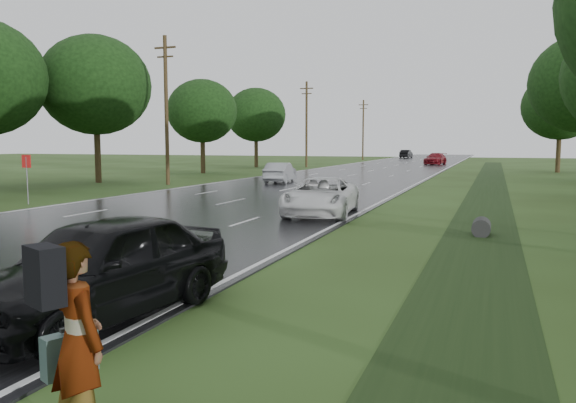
{
  "coord_description": "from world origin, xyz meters",
  "views": [
    {
      "loc": [
        11.84,
        -8.12,
        2.83
      ],
      "look_at": [
        6.74,
        5.67,
        1.3
      ],
      "focal_mm": 35.0,
      "sensor_mm": 36.0,
      "label": 1
    }
  ],
  "objects_px": {
    "dark_sedan": "(101,267)",
    "silver_sedan": "(280,173)",
    "white_pickup": "(321,196)",
    "road_sign": "(27,169)",
    "pedestrian": "(75,338)"
  },
  "relations": [
    {
      "from": "dark_sedan",
      "to": "silver_sedan",
      "type": "xyz_separation_m",
      "value": [
        -8.5,
        29.96,
        -0.12
      ]
    },
    {
      "from": "dark_sedan",
      "to": "white_pickup",
      "type": "bearing_deg",
      "value": 99.67
    },
    {
      "from": "dark_sedan",
      "to": "road_sign",
      "type": "bearing_deg",
      "value": 145.85
    },
    {
      "from": "road_sign",
      "to": "pedestrian",
      "type": "distance_m",
      "value": 23.12
    },
    {
      "from": "road_sign",
      "to": "dark_sedan",
      "type": "bearing_deg",
      "value": -41.72
    },
    {
      "from": "white_pickup",
      "to": "silver_sedan",
      "type": "xyz_separation_m",
      "value": [
        -8.0,
        16.28,
        -0.02
      ]
    },
    {
      "from": "road_sign",
      "to": "pedestrian",
      "type": "xyz_separation_m",
      "value": [
        16.67,
        -16.0,
        -0.64
      ]
    },
    {
      "from": "white_pickup",
      "to": "silver_sedan",
      "type": "bearing_deg",
      "value": 109.96
    },
    {
      "from": "white_pickup",
      "to": "dark_sedan",
      "type": "height_order",
      "value": "dark_sedan"
    },
    {
      "from": "pedestrian",
      "to": "white_pickup",
      "type": "distance_m",
      "value": 16.97
    },
    {
      "from": "road_sign",
      "to": "silver_sedan",
      "type": "relative_size",
      "value": 0.53
    },
    {
      "from": "pedestrian",
      "to": "silver_sedan",
      "type": "relative_size",
      "value": 0.45
    },
    {
      "from": "pedestrian",
      "to": "dark_sedan",
      "type": "xyz_separation_m",
      "value": [
        -2.17,
        3.07,
        -0.12
      ]
    },
    {
      "from": "pedestrian",
      "to": "road_sign",
      "type": "bearing_deg",
      "value": -20.31
    },
    {
      "from": "white_pickup",
      "to": "silver_sedan",
      "type": "relative_size",
      "value": 1.22
    }
  ]
}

